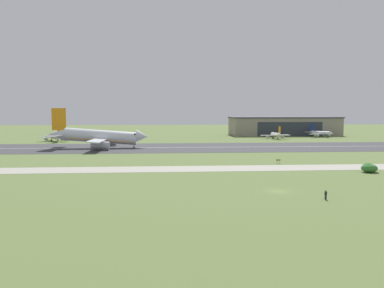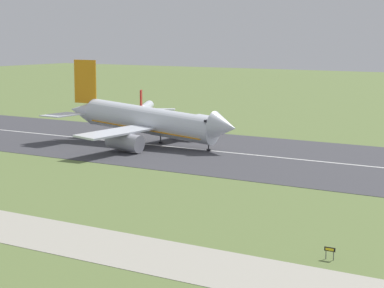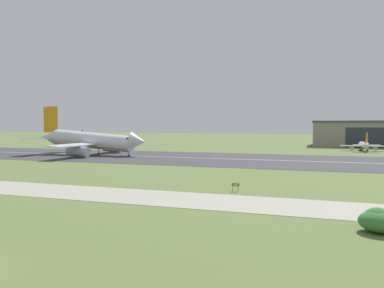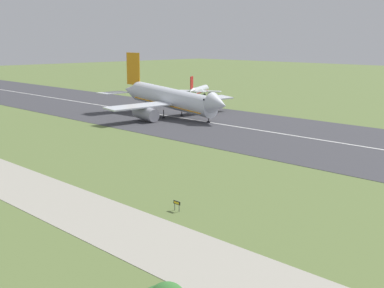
# 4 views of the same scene
# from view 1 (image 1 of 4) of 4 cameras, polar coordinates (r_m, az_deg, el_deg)

# --- Properties ---
(ground_plane) EXTENTS (756.27, 756.27, 0.00)m
(ground_plane) POSITION_cam_1_polar(r_m,az_deg,el_deg) (128.24, 6.49, -2.55)
(ground_plane) COLOR olive
(runway_strip) EXTENTS (516.27, 48.74, 0.06)m
(runway_strip) POSITION_cam_1_polar(r_m,az_deg,el_deg) (177.00, 3.54, -0.49)
(runway_strip) COLOR #3D3D42
(runway_strip) RESTS_ON ground_plane
(runway_centreline) EXTENTS (464.64, 0.70, 0.01)m
(runway_centreline) POSITION_cam_1_polar(r_m,az_deg,el_deg) (176.99, 3.54, -0.48)
(runway_centreline) COLOR silver
(runway_centreline) RESTS_ON runway_strip
(taxiway_road) EXTENTS (387.20, 11.49, 0.05)m
(taxiway_road) POSITION_cam_1_polar(r_m,az_deg,el_deg) (111.31, 8.13, -3.67)
(taxiway_road) COLOR #A8A393
(taxiway_road) RESTS_ON ground_plane
(hangar_building) EXTENTS (77.28, 29.59, 13.28)m
(hangar_building) POSITION_cam_1_polar(r_m,az_deg,el_deg) (280.05, 13.79, 2.69)
(hangar_building) COLOR gray
(hangar_building) RESTS_ON ground_plane
(airplane_landing) EXTENTS (45.31, 45.96, 18.40)m
(airplane_landing) POSITION_cam_1_polar(r_m,az_deg,el_deg) (177.27, -13.85, 1.06)
(airplane_landing) COLOR silver
(airplane_landing) RESTS_ON ground_plane
(airplane_parked_west) EXTENTS (20.87, 18.83, 8.33)m
(airplane_parked_west) POSITION_cam_1_polar(r_m,az_deg,el_deg) (263.46, 19.01, 1.58)
(airplane_parked_west) COLOR silver
(airplane_parked_west) RESTS_ON ground_plane
(airplane_parked_centre) EXTENTS (18.82, 17.39, 8.08)m
(airplane_parked_centre) POSITION_cam_1_polar(r_m,az_deg,el_deg) (239.02, 12.63, 1.37)
(airplane_parked_centre) COLOR white
(airplane_parked_centre) RESTS_ON ground_plane
(airplane_parked_east) EXTENTS (18.91, 23.60, 8.77)m
(airplane_parked_east) POSITION_cam_1_polar(r_m,az_deg,el_deg) (227.46, -20.21, 1.07)
(airplane_parked_east) COLOR silver
(airplane_parked_east) RESTS_ON ground_plane
(shrub_clump) EXTENTS (4.83, 4.39, 2.57)m
(shrub_clump) POSITION_cam_1_polar(r_m,az_deg,el_deg) (113.96, 25.40, -3.32)
(shrub_clump) COLOR #387533
(shrub_clump) RESTS_ON ground_plane
(runway_sign) EXTENTS (1.26, 0.13, 1.39)m
(runway_sign) POSITION_cam_1_polar(r_m,az_deg,el_deg) (123.25, 13.03, -2.46)
(runway_sign) COLOR #4C4C51
(runway_sign) RESTS_ON ground_plane
(spectator_left) EXTENTS (0.40, 0.24, 1.81)m
(spectator_left) POSITION_cam_1_polar(r_m,az_deg,el_deg) (75.42, 19.71, -7.25)
(spectator_left) COLOR #282B38
(spectator_left) RESTS_ON ground_plane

